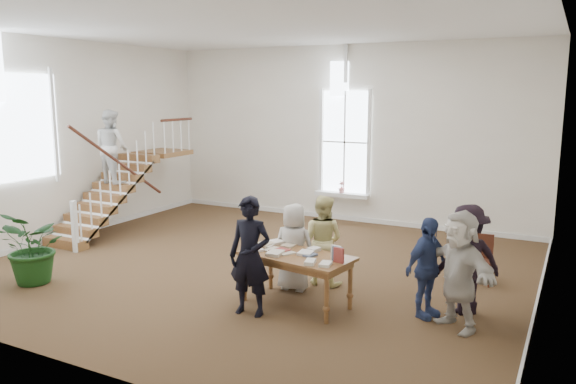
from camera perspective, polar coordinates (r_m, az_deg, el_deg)
The scene contains 12 objects.
ground at distance 10.99m, azimuth -3.16°, elevation -7.50°, with size 10.00×10.00×0.00m, color #482F1C.
room_shell at distance 14.71m, azimuth 5.60°, elevation -1.36°, with size 10.49×10.00×10.00m.
staircase at distance 13.86m, azimuth -17.23°, elevation 2.62°, with size 1.10×4.10×2.92m.
library_table at distance 8.86m, azimuth 0.67°, elevation -6.83°, with size 1.87×1.15×0.89m.
police_officer at distance 8.46m, azimuth -3.89°, elevation -6.52°, with size 0.66×0.43×1.81m, color black.
elderly_woman at distance 9.51m, azimuth 0.59°, elevation -5.61°, with size 0.73×0.48×1.49m, color #BBB6AD.
person_yellow at distance 9.81m, azimuth 3.49°, elevation -4.88°, with size 0.77×0.60×1.58m, color #EDE394.
woman_cluster_a at distance 8.62m, azimuth 13.92°, elevation -7.48°, with size 0.89×0.37×1.53m, color navy.
woman_cluster_b at distance 8.93m, azimuth 17.74°, elevation -6.53°, with size 1.09×0.62×1.68m, color black.
woman_cluster_c at distance 8.31m, azimuth 16.95°, elevation -7.59°, with size 1.60×0.51×1.72m, color beige.
floor_plant at distance 10.77m, azimuth -24.37°, elevation -5.12°, with size 1.19×1.03×1.32m, color #143B13.
side_chair at distance 10.48m, azimuth 19.06°, elevation -6.23°, with size 0.41×0.41×0.87m.
Camera 1 is at (5.37, -8.99, 3.34)m, focal length 35.00 mm.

